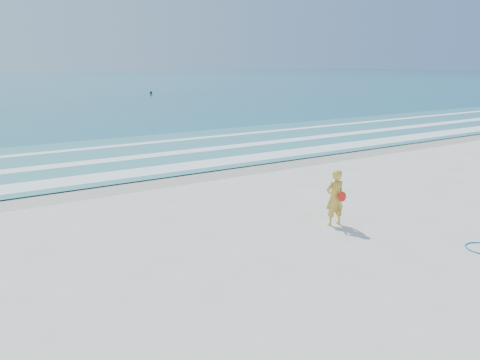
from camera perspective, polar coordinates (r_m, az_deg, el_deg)
ground at (r=10.45m, az=11.53°, el=-10.00°), size 400.00×400.00×0.00m
wet_sand at (r=17.68m, az=-8.91°, el=0.21°), size 400.00×2.40×0.00m
shallow at (r=22.25m, az=-14.07°, el=2.96°), size 400.00×10.00×0.01m
foam_near at (r=18.84m, az=-10.50°, el=1.17°), size 400.00×1.40×0.01m
foam_mid at (r=21.50m, az=-13.40°, el=2.64°), size 400.00×0.90×0.01m
foam_far at (r=24.60m, az=-15.93°, el=3.91°), size 400.00×0.60×0.01m
buoy at (r=64.05m, az=-10.80°, el=10.42°), size 0.35×0.35×0.35m
woman at (r=12.58m, az=11.49°, el=-2.12°), size 0.59×0.43×1.51m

